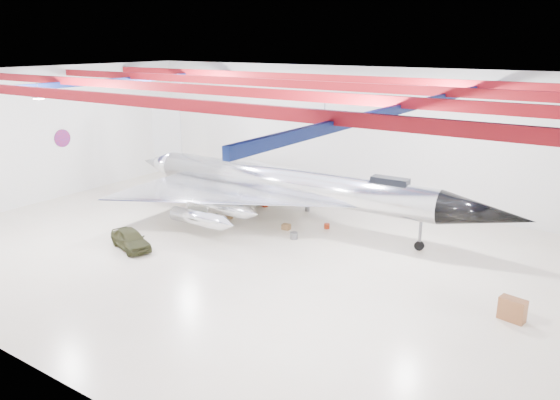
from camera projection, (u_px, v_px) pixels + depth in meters
The scene contains 17 objects.
floor at pixel (232, 249), 35.29m from camera, with size 40.00×40.00×0.00m, color beige.
wall_back at pixel (344, 133), 45.66m from camera, with size 40.00×40.00×0.00m, color silver.
wall_left at pixel (40, 136), 44.51m from camera, with size 30.00×30.00×0.00m, color silver.
ceiling at pixel (228, 75), 32.20m from camera, with size 40.00×40.00×0.00m, color #0A0F38.
ceiling_structure at pixel (228, 87), 32.39m from camera, with size 39.50×29.50×1.08m.
wall_roundel at pixel (62, 138), 46.21m from camera, with size 1.50×1.50×0.10m, color #B21414.
jet_aircraft at pixel (287, 187), 39.38m from camera, with size 30.93×18.22×8.44m.
jeep at pixel (131, 239), 35.15m from camera, with size 1.53×3.81×1.30m, color #2F3118.
desk at pixel (512, 309), 26.13m from camera, with size 1.23×0.62×1.13m, color brown.
crate_ply at pixel (229, 216), 41.27m from camera, with size 0.47×0.37×0.33m, color olive.
toolbox_red at pixel (265, 205), 44.21m from camera, with size 0.45×0.36×0.32m, color maroon.
engine_drum at pixel (294, 236), 37.00m from camera, with size 0.52×0.52×0.47m, color #59595B.
parts_bin at pixel (286, 227), 38.87m from camera, with size 0.56×0.45×0.39m, color olive.
crate_small at pixel (199, 197), 46.39m from camera, with size 0.36×0.28×0.25m, color #59595B.
tool_chest at pixel (327, 226), 39.06m from camera, with size 0.41×0.41×0.36m, color maroon.
oil_barrel at pixel (223, 223), 39.63m from camera, with size 0.58×0.46×0.41m, color olive.
spares_box at pixel (307, 209), 43.07m from camera, with size 0.37×0.37×0.34m, color #59595B.
Camera 1 is at (21.05, -25.57, 12.95)m, focal length 35.00 mm.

